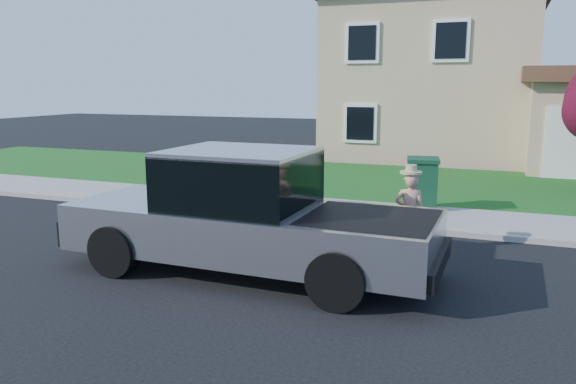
% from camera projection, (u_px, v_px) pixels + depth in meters
% --- Properties ---
extents(ground, '(80.00, 80.00, 0.00)m').
position_uv_depth(ground, '(312.00, 266.00, 9.67)').
color(ground, black).
rests_on(ground, ground).
extents(curb, '(40.00, 0.20, 0.12)m').
position_uv_depth(curb, '(400.00, 228.00, 11.97)').
color(curb, gray).
rests_on(curb, ground).
extents(sidewalk, '(40.00, 2.00, 0.15)m').
position_uv_depth(sidewalk, '(408.00, 216.00, 12.98)').
color(sidewalk, gray).
rests_on(sidewalk, ground).
extents(lawn, '(40.00, 7.00, 0.10)m').
position_uv_depth(lawn, '(431.00, 185.00, 17.11)').
color(lawn, '#144615').
rests_on(lawn, ground).
extents(house, '(14.00, 11.30, 6.85)m').
position_uv_depth(house, '(465.00, 82.00, 23.65)').
color(house, tan).
rests_on(house, ground).
extents(pickup_truck, '(6.27, 2.46, 2.05)m').
position_uv_depth(pickup_truck, '(248.00, 216.00, 9.18)').
color(pickup_truck, black).
rests_on(pickup_truck, ground).
extents(woman, '(0.59, 0.44, 1.65)m').
position_uv_depth(woman, '(409.00, 211.00, 10.31)').
color(woman, tan).
rests_on(woman, ground).
extents(trash_bin, '(0.87, 0.96, 1.21)m').
position_uv_depth(trash_bin, '(422.00, 183.00, 13.38)').
color(trash_bin, '#103B21').
rests_on(trash_bin, sidewalk).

